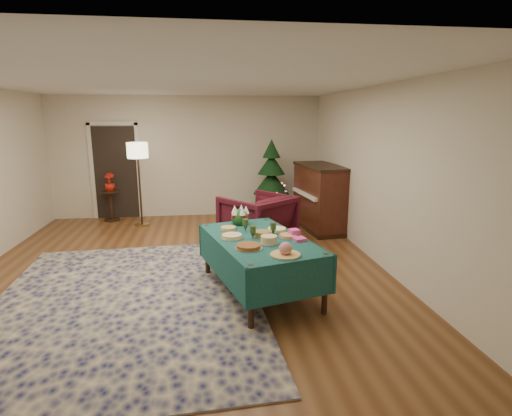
{
  "coord_description": "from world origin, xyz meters",
  "views": [
    {
      "loc": [
        0.38,
        -5.67,
        2.22
      ],
      "look_at": [
        1.1,
        0.0,
        0.92
      ],
      "focal_mm": 28.0,
      "sensor_mm": 36.0,
      "label": 1
    }
  ],
  "objects": [
    {
      "name": "room_shell",
      "position": [
        0.0,
        0.0,
        1.35
      ],
      "size": [
        7.0,
        7.0,
        7.0
      ],
      "color": "#593319",
      "rests_on": "ground"
    },
    {
      "name": "doorway",
      "position": [
        -1.6,
        3.48,
        1.1
      ],
      "size": [
        1.08,
        0.04,
        2.16
      ],
      "color": "black",
      "rests_on": "ground"
    },
    {
      "name": "rug",
      "position": [
        -0.63,
        -0.95,
        0.01
      ],
      "size": [
        3.44,
        4.38,
        0.02
      ],
      "primitive_type": "cube",
      "rotation": [
        0.0,
        0.0,
        0.06
      ],
      "color": "#121746",
      "rests_on": "ground"
    },
    {
      "name": "buffet_table",
      "position": [
        1.04,
        -0.87,
        0.58
      ],
      "size": [
        1.55,
        2.09,
        0.73
      ],
      "color": "black",
      "rests_on": "ground"
    },
    {
      "name": "platter_0",
      "position": [
        1.23,
        -1.57,
        0.79
      ],
      "size": [
        0.34,
        0.34,
        0.16
      ],
      "color": "silver",
      "rests_on": "buffet_table"
    },
    {
      "name": "platter_1",
      "position": [
        0.85,
        -1.27,
        0.75
      ],
      "size": [
        0.33,
        0.33,
        0.05
      ],
      "color": "silver",
      "rests_on": "buffet_table"
    },
    {
      "name": "platter_2",
      "position": [
        1.12,
        -1.12,
        0.78
      ],
      "size": [
        0.23,
        0.23,
        0.1
      ],
      "color": "silver",
      "rests_on": "buffet_table"
    },
    {
      "name": "platter_3",
      "position": [
        1.4,
        -0.89,
        0.75
      ],
      "size": [
        0.26,
        0.26,
        0.04
      ],
      "color": "silver",
      "rests_on": "buffet_table"
    },
    {
      "name": "platter_4",
      "position": [
        0.69,
        -0.83,
        0.75
      ],
      "size": [
        0.3,
        0.3,
        0.05
      ],
      "color": "silver",
      "rests_on": "buffet_table"
    },
    {
      "name": "platter_5",
      "position": [
        1.08,
        -0.8,
        0.76
      ],
      "size": [
        0.26,
        0.26,
        0.07
      ],
      "color": "silver",
      "rests_on": "buffet_table"
    },
    {
      "name": "platter_6",
      "position": [
        1.31,
        -0.58,
        0.75
      ],
      "size": [
        0.29,
        0.29,
        0.04
      ],
      "color": "silver",
      "rests_on": "buffet_table"
    },
    {
      "name": "platter_7",
      "position": [
        0.67,
        -0.44,
        0.75
      ],
      "size": [
        0.24,
        0.24,
        0.04
      ],
      "color": "silver",
      "rests_on": "buffet_table"
    },
    {
      "name": "goblet_0",
      "position": [
        0.89,
        -0.54,
        0.82
      ],
      "size": [
        0.08,
        0.08,
        0.17
      ],
      "color": "#2D471E",
      "rests_on": "buffet_table"
    },
    {
      "name": "goblet_1",
      "position": [
        1.23,
        -0.77,
        0.82
      ],
      "size": [
        0.08,
        0.08,
        0.17
      ],
      "color": "#2D471E",
      "rests_on": "buffet_table"
    },
    {
      "name": "goblet_2",
      "position": [
        0.95,
        -0.89,
        0.82
      ],
      "size": [
        0.08,
        0.08,
        0.17
      ],
      "color": "#2D471E",
      "rests_on": "buffet_table"
    },
    {
      "name": "napkin_stack",
      "position": [
        1.51,
        -1.04,
        0.75
      ],
      "size": [
        0.18,
        0.18,
        0.04
      ],
      "primitive_type": "cube",
      "rotation": [
        0.0,
        0.0,
        0.27
      ],
      "color": "#F0428F",
      "rests_on": "buffet_table"
    },
    {
      "name": "gift_box",
      "position": [
        1.49,
        -0.86,
        0.78
      ],
      "size": [
        0.14,
        0.14,
        0.1
      ],
      "primitive_type": "cube",
      "rotation": [
        0.0,
        0.0,
        0.27
      ],
      "color": "#EF42B8",
      "rests_on": "buffet_table"
    },
    {
      "name": "centerpiece",
      "position": [
        0.85,
        -0.17,
        0.86
      ],
      "size": [
        0.26,
        0.26,
        0.3
      ],
      "color": "#1E4C1E",
      "rests_on": "buffet_table"
    },
    {
      "name": "armchair",
      "position": [
        1.24,
        0.88,
        0.52
      ],
      "size": [
        1.39,
        1.38,
        1.05
      ],
      "primitive_type": "imported",
      "rotation": [
        0.0,
        0.0,
        3.8
      ],
      "color": "#3F0D18",
      "rests_on": "ground"
    },
    {
      "name": "floor_lamp",
      "position": [
        -0.98,
        2.7,
        1.47
      ],
      "size": [
        0.42,
        0.42,
        1.73
      ],
      "color": "#A57F3F",
      "rests_on": "ground"
    },
    {
      "name": "side_table",
      "position": [
        -1.69,
        3.2,
        0.32
      ],
      "size": [
        0.37,
        0.37,
        0.66
      ],
      "color": "black",
      "rests_on": "ground"
    },
    {
      "name": "potted_plant",
      "position": [
        -1.69,
        3.2,
        0.77
      ],
      "size": [
        0.22,
        0.39,
        0.22
      ],
      "primitive_type": "imported",
      "color": "red",
      "rests_on": "side_table"
    },
    {
      "name": "christmas_tree",
      "position": [
        1.81,
        2.9,
        0.8
      ],
      "size": [
        0.98,
        0.98,
        1.77
      ],
      "color": "black",
      "rests_on": "ground"
    },
    {
      "name": "piano",
      "position": [
        2.66,
        1.98,
        0.64
      ],
      "size": [
        0.86,
        1.58,
        1.31
      ],
      "color": "black",
      "rests_on": "ground"
    }
  ]
}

